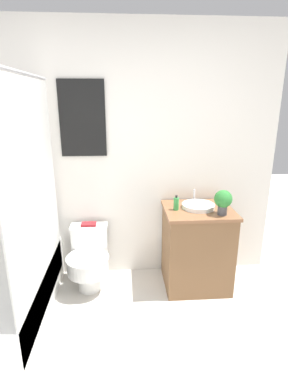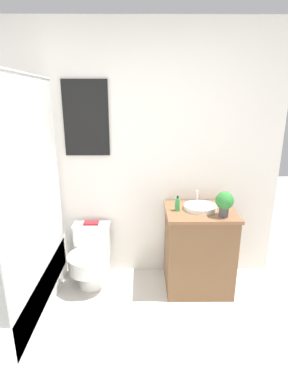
{
  "view_description": "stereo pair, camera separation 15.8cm",
  "coord_description": "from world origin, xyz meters",
  "px_view_note": "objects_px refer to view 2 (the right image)",
  "views": [
    {
      "loc": [
        0.16,
        -1.03,
        1.8
      ],
      "look_at": [
        0.34,
        1.42,
        1.04
      ],
      "focal_mm": 28.0,
      "sensor_mm": 36.0,
      "label": 1
    },
    {
      "loc": [
        0.32,
        -1.04,
        1.8
      ],
      "look_at": [
        0.34,
        1.42,
        1.04
      ],
      "focal_mm": 28.0,
      "sensor_mm": 36.0,
      "label": 2
    }
  ],
  "objects_px": {
    "potted_plant": "(225,202)",
    "book_on_tank": "(91,223)",
    "toilet": "(90,257)",
    "soap_bottle": "(177,204)",
    "sink": "(200,207)"
  },
  "relations": [
    {
      "from": "potted_plant",
      "to": "book_on_tank",
      "type": "bearing_deg",
      "value": 164.82
    },
    {
      "from": "toilet",
      "to": "soap_bottle",
      "type": "bearing_deg",
      "value": -2.73
    },
    {
      "from": "sink",
      "to": "book_on_tank",
      "type": "distance_m",
      "value": 1.09
    },
    {
      "from": "toilet",
      "to": "soap_bottle",
      "type": "xyz_separation_m",
      "value": [
        0.84,
        -0.04,
        0.57
      ]
    },
    {
      "from": "soap_bottle",
      "to": "toilet",
      "type": "bearing_deg",
      "value": 177.27
    },
    {
      "from": "potted_plant",
      "to": "toilet",
      "type": "bearing_deg",
      "value": 171.24
    },
    {
      "from": "soap_bottle",
      "to": "potted_plant",
      "type": "distance_m",
      "value": 0.42
    },
    {
      "from": "sink",
      "to": "potted_plant",
      "type": "height_order",
      "value": "potted_plant"
    },
    {
      "from": "sink",
      "to": "potted_plant",
      "type": "bearing_deg",
      "value": -47.3
    },
    {
      "from": "sink",
      "to": "book_on_tank",
      "type": "bearing_deg",
      "value": 172.03
    },
    {
      "from": "sink",
      "to": "soap_bottle",
      "type": "relative_size",
      "value": 2.4
    },
    {
      "from": "potted_plant",
      "to": "book_on_tank",
      "type": "xyz_separation_m",
      "value": [
        -1.23,
        0.33,
        -0.33
      ]
    },
    {
      "from": "sink",
      "to": "potted_plant",
      "type": "relative_size",
      "value": 1.51
    },
    {
      "from": "soap_bottle",
      "to": "book_on_tank",
      "type": "bearing_deg",
      "value": 167.62
    },
    {
      "from": "toilet",
      "to": "sink",
      "type": "xyz_separation_m",
      "value": [
        1.06,
        -0.0,
        0.52
      ]
    }
  ]
}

